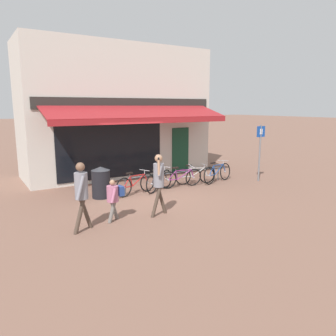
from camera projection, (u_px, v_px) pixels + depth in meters
name	position (u px, v px, depth m)	size (l,w,h in m)	color
ground_plane	(148.00, 196.00, 11.44)	(160.00, 160.00, 0.00)	brown
shop_front	(117.00, 112.00, 14.86)	(8.25, 4.66, 5.67)	beige
bike_rack_rail	(176.00, 174.00, 12.62)	(4.36, 0.04, 0.57)	#47494F
bicycle_red	(136.00, 184.00, 11.53)	(1.74, 0.63, 0.83)	black
bicycle_black	(159.00, 181.00, 12.04)	(1.55, 0.85, 0.85)	black
bicycle_purple	(181.00, 178.00, 12.51)	(1.80, 0.52, 0.85)	black
bicycle_silver	(195.00, 175.00, 13.09)	(1.63, 0.61, 0.79)	black
bicycle_blue	(217.00, 173.00, 13.39)	(1.80, 0.68, 0.87)	black
pedestrian_adult	(159.00, 177.00, 9.18)	(0.60, 0.48, 1.77)	#47382D
pedestrian_child	(114.00, 196.00, 8.81)	(0.51, 0.53, 1.16)	slate
pedestrian_second_adult	(81.00, 189.00, 8.02)	(0.57, 0.56, 1.75)	#47382D
litter_bin	(101.00, 182.00, 11.09)	(0.64, 0.64, 1.07)	black
parking_sign	(260.00, 147.00, 13.39)	(0.44, 0.07, 2.34)	slate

